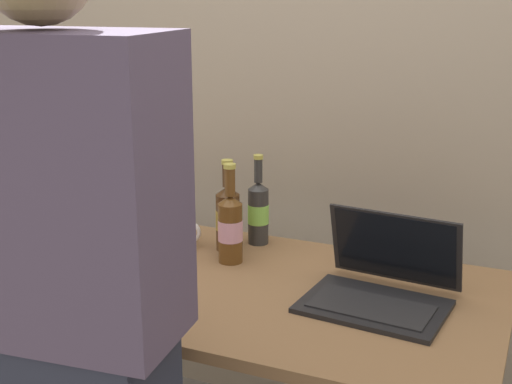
# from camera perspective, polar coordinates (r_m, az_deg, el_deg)

# --- Properties ---
(desk) EXTENTS (1.33, 0.72, 0.75)m
(desk) POSITION_cam_1_polar(r_m,az_deg,el_deg) (1.87, -1.15, -10.78)
(desk) COLOR olive
(desk) RESTS_ON ground
(laptop) EXTENTS (0.36, 0.32, 0.21)m
(laptop) POSITION_cam_1_polar(r_m,az_deg,el_deg) (1.73, 10.26, -7.45)
(laptop) COLOR black
(laptop) RESTS_ON desk
(beer_bottle_amber) EXTENTS (0.06, 0.06, 0.27)m
(beer_bottle_amber) POSITION_cam_1_polar(r_m,az_deg,el_deg) (2.06, 0.19, -1.55)
(beer_bottle_amber) COLOR #333333
(beer_bottle_amber) RESTS_ON desk
(beer_bottle_brown) EXTENTS (0.07, 0.07, 0.28)m
(beer_bottle_brown) POSITION_cam_1_polar(r_m,az_deg,el_deg) (1.92, -2.13, -2.81)
(beer_bottle_brown) COLOR brown
(beer_bottle_brown) RESTS_ON desk
(beer_bottle_dark) EXTENTS (0.07, 0.07, 0.27)m
(beer_bottle_dark) POSITION_cam_1_polar(r_m,az_deg,el_deg) (2.01, -2.33, -2.00)
(beer_bottle_dark) COLOR #472B14
(beer_bottle_dark) RESTS_ON desk
(person_figure) EXTENTS (0.46, 0.31, 1.64)m
(person_figure) POSITION_cam_1_polar(r_m,az_deg,el_deg) (1.40, -15.16, -12.34)
(person_figure) COLOR #2D3347
(person_figure) RESTS_ON ground
(coffee_mug) EXTENTS (0.12, 0.09, 0.09)m
(coffee_mug) POSITION_cam_1_polar(r_m,az_deg,el_deg) (2.07, -6.36, -3.20)
(coffee_mug) COLOR white
(coffee_mug) RESTS_ON desk
(back_wall) EXTENTS (6.00, 0.10, 2.60)m
(back_wall) POSITION_cam_1_polar(r_m,az_deg,el_deg) (2.30, 5.80, 11.64)
(back_wall) COLOR tan
(back_wall) RESTS_ON ground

